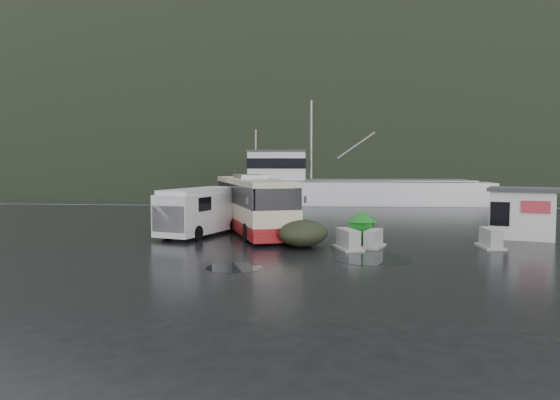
# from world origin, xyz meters

# --- Properties ---
(ground) EXTENTS (160.00, 160.00, 0.00)m
(ground) POSITION_xyz_m (0.00, 0.00, 0.00)
(ground) COLOR black
(ground) RESTS_ON ground
(harbor_water) EXTENTS (300.00, 180.00, 0.02)m
(harbor_water) POSITION_xyz_m (0.00, 110.00, 0.00)
(harbor_water) COLOR black
(harbor_water) RESTS_ON ground
(quay_edge) EXTENTS (160.00, 0.60, 1.50)m
(quay_edge) POSITION_xyz_m (0.00, 20.00, 0.00)
(quay_edge) COLOR #999993
(quay_edge) RESTS_ON ground
(headland) EXTENTS (780.00, 540.00, 570.00)m
(headland) POSITION_xyz_m (10.00, 250.00, 0.00)
(headland) COLOR black
(headland) RESTS_ON ground
(coach_bus) EXTENTS (6.26, 11.12, 3.06)m
(coach_bus) POSITION_xyz_m (-1.42, 3.10, 0.00)
(coach_bus) COLOR beige
(coach_bus) RESTS_ON ground
(white_van) EXTENTS (3.71, 6.10, 2.41)m
(white_van) POSITION_xyz_m (-3.90, 1.54, 0.00)
(white_van) COLOR silver
(white_van) RESTS_ON ground
(waste_bin_left) EXTENTS (1.22, 1.22, 1.46)m
(waste_bin_left) POSITION_xyz_m (4.10, -0.52, 0.00)
(waste_bin_left) COLOR #147118
(waste_bin_left) RESTS_ON ground
(waste_bin_right) EXTENTS (1.28, 1.28, 1.45)m
(waste_bin_right) POSITION_xyz_m (0.84, 0.73, 0.00)
(waste_bin_right) COLOR #147118
(waste_bin_right) RESTS_ON ground
(dome_tent) EXTENTS (2.69, 3.34, 1.16)m
(dome_tent) POSITION_xyz_m (1.47, -1.63, 0.00)
(dome_tent) COLOR #262B1A
(dome_tent) RESTS_ON ground
(ticket_kiosk) EXTENTS (3.81, 3.37, 2.48)m
(ticket_kiosk) POSITION_xyz_m (12.01, 1.86, 0.00)
(ticket_kiosk) COLOR silver
(ticket_kiosk) RESTS_ON ground
(jersey_barrier_a) EXTENTS (1.37, 1.90, 0.86)m
(jersey_barrier_a) POSITION_xyz_m (3.41, -2.30, 0.00)
(jersey_barrier_a) COLOR #999993
(jersey_barrier_a) RESTS_ON ground
(jersey_barrier_b) EXTENTS (1.25, 1.72, 0.77)m
(jersey_barrier_b) POSITION_xyz_m (4.53, -1.69, 0.00)
(jersey_barrier_b) COLOR #999993
(jersey_barrier_b) RESTS_ON ground
(jersey_barrier_c) EXTENTS (0.93, 1.73, 0.85)m
(jersey_barrier_c) POSITION_xyz_m (9.59, -1.35, 0.00)
(jersey_barrier_c) COLOR #999993
(jersey_barrier_c) RESTS_ON ground
(fishing_trawler) EXTENTS (27.56, 6.64, 10.97)m
(fishing_trawler) POSITION_xyz_m (4.05, 26.39, 0.00)
(fishing_trawler) COLOR silver
(fishing_trawler) RESTS_ON ground
(puddles) EXTENTS (7.48, 4.72, 0.01)m
(puddles) POSITION_xyz_m (2.73, -5.25, 0.01)
(puddles) COLOR black
(puddles) RESTS_ON ground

